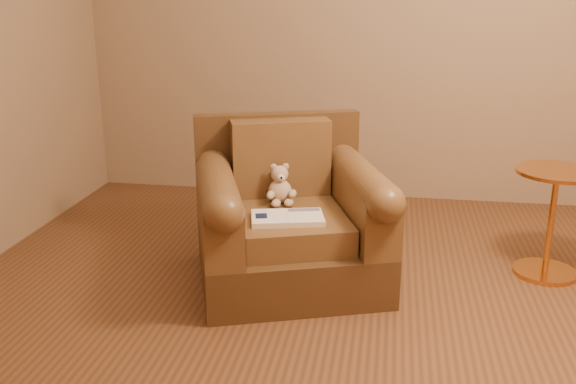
# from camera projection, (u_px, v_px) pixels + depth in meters

# --- Properties ---
(floor) EXTENTS (4.00, 4.00, 0.00)m
(floor) POSITION_uv_depth(u_px,v_px,m) (349.00, 337.00, 2.75)
(floor) COLOR brown
(floor) RESTS_ON ground
(armchair) EXTENTS (1.11, 1.08, 0.79)m
(armchair) POSITION_uv_depth(u_px,v_px,m) (288.00, 221.00, 3.23)
(armchair) COLOR #482F18
(armchair) RESTS_ON floor
(teddy_bear) EXTENTS (0.15, 0.17, 0.21)m
(teddy_bear) POSITION_uv_depth(u_px,v_px,m) (280.00, 188.00, 3.25)
(teddy_bear) COLOR tan
(teddy_bear) RESTS_ON armchair
(guidebook) EXTENTS (0.38, 0.28, 0.03)m
(guidebook) POSITION_uv_depth(u_px,v_px,m) (287.00, 218.00, 3.02)
(guidebook) COLOR beige
(guidebook) RESTS_ON armchair
(side_table) EXTENTS (0.40, 0.40, 0.56)m
(side_table) POSITION_uv_depth(u_px,v_px,m) (551.00, 219.00, 3.26)
(side_table) COLOR #D5893A
(side_table) RESTS_ON floor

